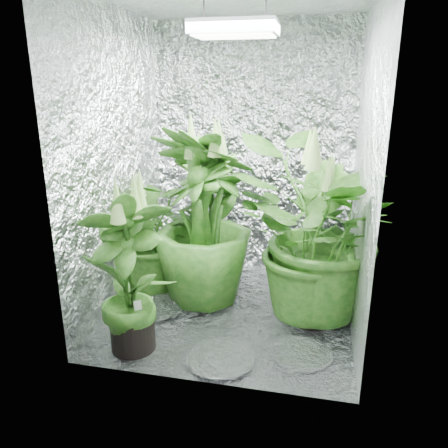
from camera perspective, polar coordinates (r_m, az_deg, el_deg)
ground at (r=3.14m, az=1.11°, el=-11.17°), size 1.60×1.60×0.00m
walls at (r=2.80m, az=1.24°, el=7.08°), size 1.62×1.62×2.00m
grow_lamp at (r=2.76m, az=1.36°, el=24.16°), size 0.50×0.30×0.22m
plant_a at (r=3.30m, az=-9.13°, el=-1.40°), size 1.01×1.01×0.94m
plant_b at (r=3.45m, az=-1.67°, el=1.48°), size 0.79×0.79×1.21m
plant_c at (r=3.32m, az=11.73°, el=-0.83°), size 0.65×0.65×1.04m
plant_d at (r=3.02m, az=-2.76°, el=0.65°), size 0.85×0.85×1.34m
plant_e at (r=2.84m, az=12.00°, el=-1.15°), size 1.37×1.37×1.29m
plant_f at (r=2.56m, az=-12.36°, el=-6.23°), size 0.71×0.71×1.07m
circulation_fan at (r=3.43m, az=12.86°, el=-6.49°), size 0.15×0.28×0.32m
plant_label at (r=2.60m, az=-11.18°, el=-10.52°), size 0.05×0.04×0.07m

